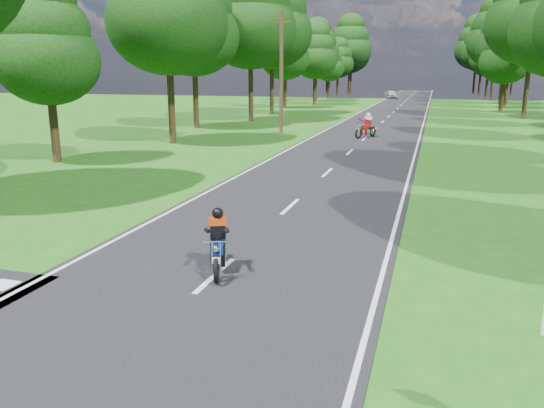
% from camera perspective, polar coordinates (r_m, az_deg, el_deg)
% --- Properties ---
extents(ground, '(160.00, 160.00, 0.00)m').
position_cam_1_polar(ground, '(9.44, -10.97, -11.93)').
color(ground, '#1B5714').
rests_on(ground, ground).
extents(main_road, '(7.00, 140.00, 0.02)m').
position_cam_1_polar(main_road, '(57.74, 12.95, 9.63)').
color(main_road, black).
rests_on(main_road, ground).
extents(road_markings, '(7.40, 140.00, 0.01)m').
position_cam_1_polar(road_markings, '(55.89, 12.66, 9.52)').
color(road_markings, silver).
rests_on(road_markings, main_road).
extents(treeline, '(40.00, 115.35, 14.78)m').
position_cam_1_polar(treeline, '(67.70, 15.28, 17.09)').
color(treeline, black).
rests_on(treeline, ground).
extents(telegraph_pole, '(1.20, 0.26, 8.00)m').
position_cam_1_polar(telegraph_pole, '(36.86, 1.01, 14.00)').
color(telegraph_pole, '#382616').
rests_on(telegraph_pole, ground).
extents(rider_near_blue, '(1.03, 1.68, 1.33)m').
position_cam_1_polar(rider_near_blue, '(11.10, -5.86, -3.92)').
color(rider_near_blue, navy).
rests_on(rider_near_blue, main_road).
extents(rider_far_red, '(1.42, 1.96, 1.57)m').
position_cam_1_polar(rider_far_red, '(34.51, 10.08, 8.35)').
color(rider_far_red, '#AB190D').
rests_on(rider_far_red, main_road).
extents(distant_car, '(2.76, 4.23, 1.34)m').
position_cam_1_polar(distant_car, '(86.58, 12.71, 11.44)').
color(distant_car, silver).
rests_on(distant_car, main_road).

